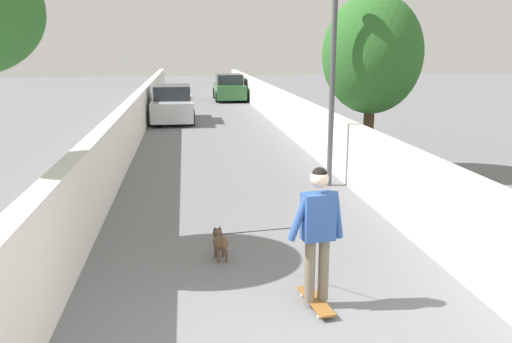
{
  "coord_description": "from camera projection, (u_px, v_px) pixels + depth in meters",
  "views": [
    {
      "loc": [
        -4.53,
        1.03,
        3.11
      ],
      "look_at": [
        4.08,
        -0.14,
        1.0
      ],
      "focal_mm": 36.04,
      "sensor_mm": 36.0,
      "label": 1
    }
  ],
  "objects": [
    {
      "name": "wall_left",
      "position": [
        132.0,
        124.0,
        16.25
      ],
      "size": [
        48.0,
        0.3,
        1.51
      ],
      "primitive_type": "cube",
      "color": "silver",
      "rests_on": "ground"
    },
    {
      "name": "ground_plane",
      "position": [
        215.0,
        135.0,
        18.71
      ],
      "size": [
        80.0,
        80.0,
        0.0
      ],
      "primitive_type": "plane",
      "color": "slate"
    },
    {
      "name": "car_far",
      "position": [
        229.0,
        88.0,
        30.91
      ],
      "size": [
        4.16,
        1.8,
        1.54
      ],
      "color": "#336B38",
      "rests_on": "ground"
    },
    {
      "name": "car_near",
      "position": [
        173.0,
        105.0,
        21.96
      ],
      "size": [
        4.13,
        1.8,
        1.54
      ],
      "color": "silver",
      "rests_on": "ground"
    },
    {
      "name": "skateboard",
      "position": [
        316.0,
        301.0,
        6.32
      ],
      "size": [
        0.82,
        0.31,
        0.08
      ],
      "color": "brown",
      "rests_on": "ground"
    },
    {
      "name": "lamp_post",
      "position": [
        334.0,
        43.0,
        11.11
      ],
      "size": [
        0.36,
        0.36,
        4.73
      ],
      "color": "#4C4C51",
      "rests_on": "ground"
    },
    {
      "name": "dog",
      "position": [
        221.0,
        242.0,
        7.68
      ],
      "size": [
        1.9,
        1.2,
        1.06
      ],
      "color": "brown",
      "rests_on": "ground"
    },
    {
      "name": "person_skateboarder",
      "position": [
        318.0,
        224.0,
        6.08
      ],
      "size": [
        0.27,
        0.72,
        1.68
      ],
      "color": "#726651",
      "rests_on": "skateboard"
    },
    {
      "name": "fence_right",
      "position": [
        301.0,
        122.0,
        16.98
      ],
      "size": [
        48.0,
        0.3,
        1.42
      ],
      "primitive_type": "cube",
      "color": "silver",
      "rests_on": "ground"
    },
    {
      "name": "tree_right_near",
      "position": [
        372.0,
        55.0,
        12.21
      ],
      "size": [
        2.38,
        2.38,
        4.35
      ],
      "color": "#473523",
      "rests_on": "ground"
    }
  ]
}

